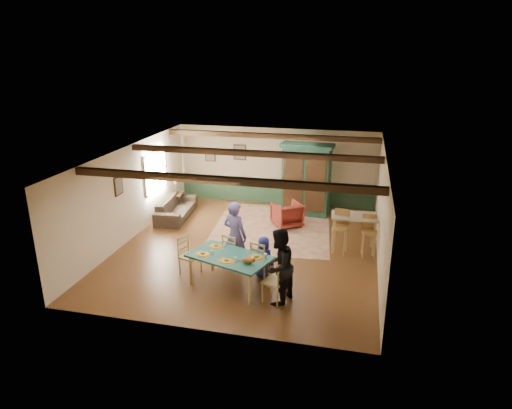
% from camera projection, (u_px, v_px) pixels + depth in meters
% --- Properties ---
extents(floor, '(8.00, 8.00, 0.00)m').
position_uv_depth(floor, '(248.00, 248.00, 12.74)').
color(floor, '#512E16').
rests_on(floor, ground).
extents(wall_back, '(7.00, 0.02, 2.70)m').
position_uv_depth(wall_back, '(276.00, 167.00, 15.98)').
color(wall_back, beige).
rests_on(wall_back, floor).
extents(wall_left, '(0.02, 8.00, 2.70)m').
position_uv_depth(wall_left, '(130.00, 193.00, 13.05)').
color(wall_left, beige).
rests_on(wall_left, floor).
extents(wall_right, '(0.02, 8.00, 2.70)m').
position_uv_depth(wall_right, '(382.00, 212.00, 11.54)').
color(wall_right, beige).
rests_on(wall_right, floor).
extents(ceiling, '(7.00, 8.00, 0.02)m').
position_uv_depth(ceiling, '(248.00, 153.00, 11.86)').
color(ceiling, silver).
rests_on(ceiling, wall_back).
extents(wainscot_back, '(6.95, 0.03, 0.90)m').
position_uv_depth(wainscot_back, '(275.00, 191.00, 16.25)').
color(wainscot_back, '#223E28').
rests_on(wainscot_back, floor).
extents(ceiling_beam_front, '(6.95, 0.16, 0.16)m').
position_uv_depth(ceiling_beam_front, '(221.00, 180.00, 9.77)').
color(ceiling_beam_front, black).
rests_on(ceiling_beam_front, ceiling).
extents(ceiling_beam_mid, '(6.95, 0.16, 0.16)m').
position_uv_depth(ceiling_beam_mid, '(251.00, 153.00, 12.25)').
color(ceiling_beam_mid, black).
rests_on(ceiling_beam_mid, ceiling).
extents(ceiling_beam_back, '(6.95, 0.16, 0.16)m').
position_uv_depth(ceiling_beam_back, '(271.00, 136.00, 14.65)').
color(ceiling_beam_back, black).
rests_on(ceiling_beam_back, ceiling).
extents(window_left, '(0.06, 1.60, 1.30)m').
position_uv_depth(window_left, '(156.00, 172.00, 14.55)').
color(window_left, white).
rests_on(window_left, wall_left).
extents(picture_left_wall, '(0.04, 0.42, 0.52)m').
position_uv_depth(picture_left_wall, '(119.00, 186.00, 12.37)').
color(picture_left_wall, gray).
rests_on(picture_left_wall, wall_left).
extents(picture_back_a, '(0.45, 0.04, 0.55)m').
position_uv_depth(picture_back_a, '(240.00, 152.00, 16.08)').
color(picture_back_a, gray).
rests_on(picture_back_a, wall_back).
extents(picture_back_b, '(0.38, 0.04, 0.48)m').
position_uv_depth(picture_back_b, '(210.00, 155.00, 16.37)').
color(picture_back_b, gray).
rests_on(picture_back_b, wall_back).
extents(dining_table, '(2.10, 1.58, 0.78)m').
position_uv_depth(dining_table, '(230.00, 271.00, 10.58)').
color(dining_table, '#1D5C52').
rests_on(dining_table, floor).
extents(dining_chair_far_left, '(0.56, 0.57, 0.98)m').
position_uv_depth(dining_chair_far_left, '(233.00, 252.00, 11.35)').
color(dining_chair_far_left, tan).
rests_on(dining_chair_far_left, floor).
extents(dining_chair_far_right, '(0.56, 0.57, 0.98)m').
position_uv_depth(dining_chair_far_right, '(262.00, 259.00, 10.93)').
color(dining_chair_far_right, tan).
rests_on(dining_chair_far_right, floor).
extents(dining_chair_end_left, '(0.57, 0.56, 0.98)m').
position_uv_depth(dining_chair_end_left, '(190.00, 255.00, 11.14)').
color(dining_chair_end_left, tan).
rests_on(dining_chair_end_left, floor).
extents(dining_chair_end_right, '(0.57, 0.56, 0.98)m').
position_uv_depth(dining_chair_end_right, '(274.00, 280.00, 9.95)').
color(dining_chair_end_right, tan).
rests_on(dining_chair_end_right, floor).
extents(person_man, '(0.75, 0.61, 1.78)m').
position_uv_depth(person_man, '(235.00, 236.00, 11.29)').
color(person_man, '#5E518B').
rests_on(person_man, floor).
extents(person_woman, '(0.88, 0.99, 1.71)m').
position_uv_depth(person_woman, '(279.00, 267.00, 9.78)').
color(person_woman, black).
rests_on(person_woman, floor).
extents(person_child, '(0.59, 0.48, 1.04)m').
position_uv_depth(person_child, '(264.00, 257.00, 10.99)').
color(person_child, navy).
rests_on(person_child, floor).
extents(cat, '(0.40, 0.26, 0.19)m').
position_uv_depth(cat, '(248.00, 260.00, 10.05)').
color(cat, orange).
rests_on(cat, dining_table).
extents(place_setting_near_left, '(0.49, 0.43, 0.11)m').
position_uv_depth(place_setting_near_left, '(203.00, 252.00, 10.51)').
color(place_setting_near_left, gold).
rests_on(place_setting_near_left, dining_table).
extents(place_setting_near_center, '(0.49, 0.43, 0.11)m').
position_uv_depth(place_setting_near_center, '(227.00, 259.00, 10.18)').
color(place_setting_near_center, gold).
rests_on(place_setting_near_center, dining_table).
extents(place_setting_far_left, '(0.49, 0.43, 0.11)m').
position_uv_depth(place_setting_far_left, '(216.00, 245.00, 10.93)').
color(place_setting_far_left, gold).
rests_on(place_setting_far_left, dining_table).
extents(place_setting_far_right, '(0.49, 0.43, 0.11)m').
position_uv_depth(place_setting_far_right, '(256.00, 255.00, 10.36)').
color(place_setting_far_right, gold).
rests_on(place_setting_far_right, dining_table).
extents(area_rug, '(3.88, 4.48, 0.01)m').
position_uv_depth(area_rug, '(272.00, 227.00, 14.17)').
color(area_rug, beige).
rests_on(area_rug, floor).
extents(armoire, '(1.74, 0.83, 2.39)m').
position_uv_depth(armoire, '(306.00, 180.00, 14.97)').
color(armoire, '#16392A').
rests_on(armoire, floor).
extents(armchair, '(1.14, 1.15, 0.76)m').
position_uv_depth(armchair, '(287.00, 214.00, 14.20)').
color(armchair, '#4D120F').
rests_on(armchair, floor).
extents(sofa, '(1.07, 2.27, 0.64)m').
position_uv_depth(sofa, '(176.00, 207.00, 14.99)').
color(sofa, '#352B21').
rests_on(sofa, floor).
extents(end_table, '(0.49, 0.49, 0.58)m').
position_uv_depth(end_table, '(176.00, 201.00, 15.68)').
color(end_table, black).
rests_on(end_table, floor).
extents(table_lamp, '(0.33, 0.33, 0.53)m').
position_uv_depth(table_lamp, '(175.00, 186.00, 15.50)').
color(table_lamp, tan).
rests_on(table_lamp, end_table).
extents(counter_table, '(1.27, 0.80, 1.02)m').
position_uv_depth(counter_table, '(353.00, 233.00, 12.45)').
color(counter_table, '#C2B996').
rests_on(counter_table, floor).
extents(bar_stool_left, '(0.49, 0.53, 1.22)m').
position_uv_depth(bar_stool_left, '(340.00, 233.00, 12.21)').
color(bar_stool_left, '#A2763F').
rests_on(bar_stool_left, floor).
extents(bar_stool_right, '(0.45, 0.48, 1.15)m').
position_uv_depth(bar_stool_right, '(369.00, 236.00, 12.05)').
color(bar_stool_right, '#A2763F').
rests_on(bar_stool_right, floor).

